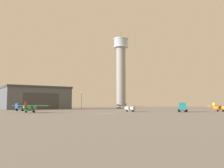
# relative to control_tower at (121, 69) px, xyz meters

# --- Properties ---
(ground_plane) EXTENTS (400.00, 400.00, 0.00)m
(ground_plane) POSITION_rel_control_tower_xyz_m (-5.61, -73.54, -22.78)
(ground_plane) COLOR gray
(control_tower) EXTENTS (8.49, 8.49, 44.33)m
(control_tower) POSITION_rel_control_tower_xyz_m (0.00, 0.00, 0.00)
(control_tower) COLOR gray
(control_tower) RESTS_ON ground_plane
(hangar) EXTENTS (37.53, 34.81, 11.20)m
(hangar) POSITION_rel_control_tower_xyz_m (-43.33, -16.73, -17.16)
(hangar) COLOR #4C5159
(hangar) RESTS_ON ground_plane
(airplane_white) EXTENTS (8.97, 7.15, 2.75)m
(airplane_white) POSITION_rel_control_tower_xyz_m (1.71, -57.93, -21.50)
(airplane_white) COLOR white
(airplane_white) RESTS_ON ground_plane
(airplane_green) EXTENTS (10.65, 8.38, 3.15)m
(airplane_green) POSITION_rel_control_tower_xyz_m (-27.54, -69.27, -21.31)
(airplane_green) COLOR #287A42
(airplane_green) RESTS_ON ground_plane
(airplane_orange) EXTENTS (9.95, 7.83, 2.97)m
(airplane_orange) POSITION_rel_control_tower_xyz_m (32.01, -57.00, -21.40)
(airplane_orange) COLOR orange
(airplane_orange) RESTS_ON ground_plane
(truck_flatbed_blue) EXTENTS (6.37, 5.67, 2.74)m
(truck_flatbed_blue) POSITION_rel_control_tower_xyz_m (-38.40, -48.05, -21.46)
(truck_flatbed_blue) COLOR #38383D
(truck_flatbed_blue) RESTS_ON ground_plane
(truck_box_teal) EXTENTS (3.85, 5.91, 3.02)m
(truck_box_teal) POSITION_rel_control_tower_xyz_m (18.45, -60.38, -21.13)
(truck_box_teal) COLOR #38383D
(truck_box_teal) RESTS_ON ground_plane
(light_post_east) EXTENTS (0.44, 0.44, 8.21)m
(light_post_east) POSITION_rel_control_tower_xyz_m (-18.84, -26.45, -17.86)
(light_post_east) COLOR #38383D
(light_post_east) RESTS_ON ground_plane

